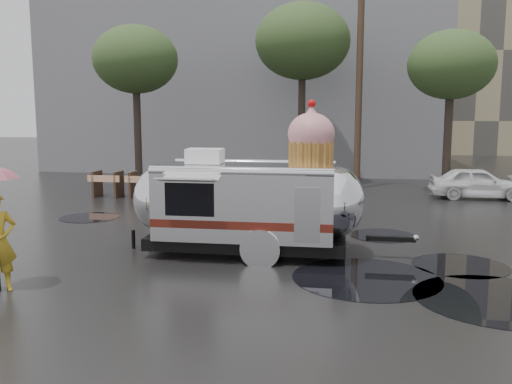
# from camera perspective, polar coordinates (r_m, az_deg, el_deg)

# --- Properties ---
(ground) EXTENTS (120.00, 120.00, 0.00)m
(ground) POSITION_cam_1_polar(r_m,az_deg,el_deg) (10.33, -3.27, -9.79)
(ground) COLOR black
(ground) RESTS_ON ground
(puddles) EXTENTS (12.91, 10.19, 0.01)m
(puddles) POSITION_cam_1_polar(r_m,az_deg,el_deg) (11.34, 6.61, -8.16)
(puddles) COLOR black
(puddles) RESTS_ON ground
(grey_building) EXTENTS (22.00, 12.00, 13.00)m
(grey_building) POSITION_cam_1_polar(r_m,az_deg,el_deg) (34.30, -0.52, 13.73)
(grey_building) COLOR slate
(grey_building) RESTS_ON ground
(utility_pole) EXTENTS (1.60, 0.28, 9.00)m
(utility_pole) POSITION_cam_1_polar(r_m,az_deg,el_deg) (23.60, 10.82, 11.53)
(utility_pole) COLOR #473323
(utility_pole) RESTS_ON ground
(tree_left) EXTENTS (3.64, 3.64, 6.95)m
(tree_left) POSITION_cam_1_polar(r_m,az_deg,el_deg) (24.50, -12.57, 13.38)
(tree_left) COLOR #382D26
(tree_left) RESTS_ON ground
(tree_mid) EXTENTS (4.20, 4.20, 8.03)m
(tree_mid) POSITION_cam_1_polar(r_m,az_deg,el_deg) (24.86, 4.92, 15.44)
(tree_mid) COLOR #382D26
(tree_mid) RESTS_ON ground
(tree_right) EXTENTS (3.36, 3.36, 6.42)m
(tree_right) POSITION_cam_1_polar(r_m,az_deg,el_deg) (22.93, 19.86, 12.39)
(tree_right) COLOR #382D26
(tree_right) RESTS_ON ground
(barricade_row) EXTENTS (4.30, 0.80, 1.00)m
(barricade_row) POSITION_cam_1_polar(r_m,az_deg,el_deg) (21.21, -11.68, 0.80)
(barricade_row) COLOR #473323
(barricade_row) RESTS_ON ground
(airstream_trailer) EXTENTS (6.65, 2.59, 3.58)m
(airstream_trailer) POSITION_cam_1_polar(r_m,az_deg,el_deg) (12.36, -0.54, -0.80)
(airstream_trailer) COLOR silver
(airstream_trailer) RESTS_ON ground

